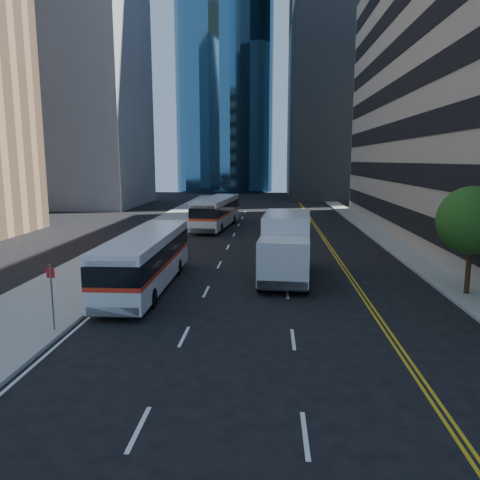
# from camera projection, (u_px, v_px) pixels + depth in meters

# --- Properties ---
(ground) EXTENTS (160.00, 160.00, 0.00)m
(ground) POSITION_uv_depth(u_px,v_px,m) (280.00, 362.00, 15.01)
(ground) COLOR black
(ground) RESTS_ON ground
(sidewalk_west) EXTENTS (5.00, 90.00, 0.15)m
(sidewalk_west) POSITION_uv_depth(u_px,v_px,m) (152.00, 235.00, 40.25)
(sidewalk_west) COLOR gray
(sidewalk_west) RESTS_ON ground
(sidewalk_east) EXTENTS (2.00, 90.00, 0.15)m
(sidewalk_east) POSITION_uv_depth(u_px,v_px,m) (382.00, 237.00, 39.01)
(sidewalk_east) COLOR gray
(sidewalk_east) RESTS_ON ground
(office_tower_north) EXTENTS (30.00, 28.00, 60.00)m
(office_tower_north) POSITION_uv_depth(u_px,v_px,m) (380.00, 20.00, 79.62)
(office_tower_north) COLOR gray
(office_tower_north) RESTS_ON ground
(midrise_west) EXTENTS (18.00, 18.00, 35.00)m
(midrise_west) POSITION_uv_depth(u_px,v_px,m) (73.00, 79.00, 64.99)
(midrise_west) COLOR gray
(midrise_west) RESTS_ON ground
(street_tree) EXTENTS (3.20, 3.20, 5.10)m
(street_tree) POSITION_uv_depth(u_px,v_px,m) (472.00, 221.00, 21.69)
(street_tree) COLOR #332114
(street_tree) RESTS_ON sidewalk_east
(bus_front) EXTENTS (2.42, 10.79, 2.78)m
(bus_front) POSITION_uv_depth(u_px,v_px,m) (146.00, 259.00, 23.52)
(bus_front) COLOR silver
(bus_front) RESTS_ON ground
(bus_rear) EXTENTS (3.54, 11.31, 2.87)m
(bus_rear) POSITION_uv_depth(u_px,v_px,m) (217.00, 211.00, 44.67)
(bus_rear) COLOR silver
(bus_rear) RESTS_ON ground
(box_truck) EXTENTS (3.03, 7.44, 3.48)m
(box_truck) POSITION_uv_depth(u_px,v_px,m) (286.00, 245.00, 25.41)
(box_truck) COLOR silver
(box_truck) RESTS_ON ground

